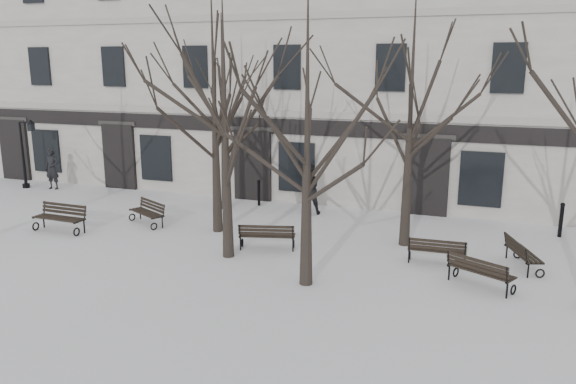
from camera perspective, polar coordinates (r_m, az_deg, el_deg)
The scene contains 18 objects.
ground at distance 15.15m, azimuth -3.13°, elevation -8.67°, with size 100.00×100.00×0.00m, color white.
building at distance 26.49m, azimuth 7.87°, elevation 12.79°, with size 40.40×10.20×11.40m.
tree_1 at distance 15.84m, azimuth -6.47°, elevation 9.74°, with size 5.27×5.27×7.53m.
tree_2 at distance 13.65m, azimuth 1.97°, elevation 9.15°, with size 5.24×5.24×7.48m.
tree_4 at distance 21.40m, azimuth -6.64°, elevation 10.29°, with size 5.15×5.15×7.35m.
tree_5 at distance 18.43m, azimuth -7.58°, elevation 11.53°, with size 5.76×5.76×8.22m.
tree_6 at distance 17.21m, azimuth 12.46°, elevation 10.34°, with size 5.46×5.46×7.80m.
bench_0 at distance 20.45m, azimuth -22.12°, elevation -2.35°, with size 1.87×0.73×0.93m.
bench_1 at distance 17.13m, azimuth -2.15°, elevation -4.41°, with size 1.78×1.03×0.85m.
bench_2 at distance 15.12m, azimuth 18.91°, elevation -7.57°, with size 1.75×1.31×0.85m.
bench_3 at distance 20.40m, azimuth -14.04°, elevation -1.95°, with size 1.71×1.29×0.83m.
bench_4 at distance 16.45m, azimuth 14.88°, elevation -5.69°, with size 1.62×0.65×0.80m.
bench_5 at distance 16.96m, azimuth 22.63°, elevation -5.70°, with size 1.07×1.70×0.81m.
lamp_post at distance 27.79m, azimuth -25.07°, elevation 4.00°, with size 0.98×0.36×3.12m.
bollard_a at distance 22.35m, azimuth -2.98°, elevation 0.02°, with size 0.13×0.13×1.04m.
bollard_b at distance 20.37m, azimuth 26.01°, elevation -2.44°, with size 0.15×0.15×1.16m.
pedestrian_a at distance 27.45m, azimuth -22.67°, elevation 0.29°, with size 0.68×0.45×1.87m, color black.
pedestrian_b at distance 21.22m, azimuth 2.08°, elevation -2.24°, with size 0.94×0.73×1.93m, color black.
Camera 1 is at (5.49, -12.95, 5.62)m, focal length 35.00 mm.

